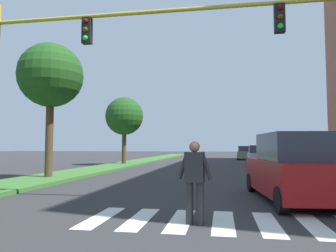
{
  "coord_description": "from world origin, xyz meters",
  "views": [
    {
      "loc": [
        -0.01,
        -0.04,
        1.59
      ],
      "look_at": [
        -2.29,
        13.36,
        2.47
      ],
      "focal_mm": 33.82,
      "sensor_mm": 36.0,
      "label": 1
    }
  ],
  "objects_px": {
    "tree_mid": "(51,76)",
    "sedan_distant": "(245,153)",
    "tree_far": "(124,116)",
    "sedan_midblock": "(259,156)",
    "pedestrian_performer": "(195,178)",
    "suv_crossing": "(294,169)",
    "traffic_light_gantry": "(88,53)"
  },
  "relations": [
    {
      "from": "tree_mid",
      "to": "sedan_distant",
      "type": "height_order",
      "value": "tree_mid"
    },
    {
      "from": "tree_far",
      "to": "sedan_distant",
      "type": "relative_size",
      "value": 1.29
    },
    {
      "from": "sedan_midblock",
      "to": "sedan_distant",
      "type": "relative_size",
      "value": 0.95
    },
    {
      "from": "pedestrian_performer",
      "to": "sedan_distant",
      "type": "xyz_separation_m",
      "value": [
        3.31,
        32.89,
        -0.17
      ]
    },
    {
      "from": "suv_crossing",
      "to": "pedestrian_performer",
      "type": "bearing_deg",
      "value": -129.14
    },
    {
      "from": "tree_far",
      "to": "suv_crossing",
      "type": "bearing_deg",
      "value": -57.47
    },
    {
      "from": "pedestrian_performer",
      "to": "sedan_midblock",
      "type": "height_order",
      "value": "pedestrian_performer"
    },
    {
      "from": "tree_far",
      "to": "pedestrian_performer",
      "type": "xyz_separation_m",
      "value": [
        7.62,
        -19.28,
        -3.21
      ]
    },
    {
      "from": "sedan_distant",
      "to": "sedan_midblock",
      "type": "bearing_deg",
      "value": -88.34
    },
    {
      "from": "pedestrian_performer",
      "to": "sedan_distant",
      "type": "height_order",
      "value": "pedestrian_performer"
    },
    {
      "from": "traffic_light_gantry",
      "to": "sedan_distant",
      "type": "bearing_deg",
      "value": 77.63
    },
    {
      "from": "traffic_light_gantry",
      "to": "suv_crossing",
      "type": "xyz_separation_m",
      "value": [
        6.02,
        0.89,
        -3.48
      ]
    },
    {
      "from": "traffic_light_gantry",
      "to": "suv_crossing",
      "type": "bearing_deg",
      "value": 8.45
    },
    {
      "from": "tree_mid",
      "to": "tree_far",
      "type": "relative_size",
      "value": 1.14
    },
    {
      "from": "traffic_light_gantry",
      "to": "suv_crossing",
      "type": "relative_size",
      "value": 2.16
    },
    {
      "from": "suv_crossing",
      "to": "sedan_distant",
      "type": "bearing_deg",
      "value": 88.68
    },
    {
      "from": "pedestrian_performer",
      "to": "suv_crossing",
      "type": "bearing_deg",
      "value": 50.86
    },
    {
      "from": "traffic_light_gantry",
      "to": "pedestrian_performer",
      "type": "relative_size",
      "value": 6.1
    },
    {
      "from": "pedestrian_performer",
      "to": "sedan_midblock",
      "type": "bearing_deg",
      "value": 80.33
    },
    {
      "from": "tree_mid",
      "to": "tree_far",
      "type": "height_order",
      "value": "tree_mid"
    },
    {
      "from": "suv_crossing",
      "to": "sedan_midblock",
      "type": "bearing_deg",
      "value": 86.78
    },
    {
      "from": "traffic_light_gantry",
      "to": "tree_far",
      "type": "bearing_deg",
      "value": 103.98
    },
    {
      "from": "traffic_light_gantry",
      "to": "pedestrian_performer",
      "type": "xyz_separation_m",
      "value": [
        3.4,
        -2.33,
        -3.48
      ]
    },
    {
      "from": "sedan_midblock",
      "to": "pedestrian_performer",
      "type": "bearing_deg",
      "value": -99.67
    },
    {
      "from": "sedan_distant",
      "to": "suv_crossing",
      "type": "bearing_deg",
      "value": -91.32
    },
    {
      "from": "traffic_light_gantry",
      "to": "suv_crossing",
      "type": "height_order",
      "value": "traffic_light_gantry"
    },
    {
      "from": "suv_crossing",
      "to": "sedan_distant",
      "type": "xyz_separation_m",
      "value": [
        0.69,
        29.67,
        -0.17
      ]
    },
    {
      "from": "traffic_light_gantry",
      "to": "sedan_midblock",
      "type": "xyz_separation_m",
      "value": [
        7.04,
        19.04,
        -3.63
      ]
    },
    {
      "from": "tree_mid",
      "to": "suv_crossing",
      "type": "distance_m",
      "value": 11.76
    },
    {
      "from": "traffic_light_gantry",
      "to": "tree_mid",
      "type": "bearing_deg",
      "value": 129.45
    },
    {
      "from": "suv_crossing",
      "to": "sedan_midblock",
      "type": "height_order",
      "value": "suv_crossing"
    },
    {
      "from": "sedan_midblock",
      "to": "tree_mid",
      "type": "bearing_deg",
      "value": -128.84
    }
  ]
}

